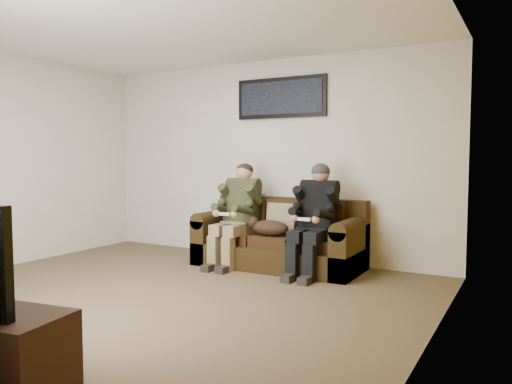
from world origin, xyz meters
The scene contains 12 objects.
floor centered at (0.00, 0.00, 0.00)m, with size 5.00×5.00×0.00m, color brown.
ceiling centered at (0.00, 0.00, 2.60)m, with size 5.00×5.00×0.00m, color silver.
wall_back centered at (0.00, 2.25, 1.30)m, with size 5.00×5.00×0.00m, color beige.
wall_right centered at (2.50, 0.00, 1.30)m, with size 4.50×4.50×0.00m, color beige.
accent_wall_right centered at (2.49, 0.00, 1.30)m, with size 4.50×4.50×0.00m, color #AD7D11.
sofa centered at (0.44, 1.82, 0.31)m, with size 2.01×0.87×0.82m.
throw_pillow centered at (0.44, 1.86, 0.58)m, with size 0.38×0.11×0.37m, color #807254.
throw_blanket centered at (-0.17, 2.07, 0.82)m, with size 0.41×0.20×0.07m, color gray.
person_left centered at (-0.08, 1.65, 0.70)m, with size 0.51×0.87×1.26m.
person_right centered at (0.95, 1.65, 0.70)m, with size 0.51×0.86×1.27m.
cat centered at (0.39, 1.60, 0.50)m, with size 0.66×0.26×0.24m.
framed_poster centered at (0.24, 2.22, 2.10)m, with size 1.25×0.05×0.52m.
Camera 1 is at (3.13, -3.61, 1.34)m, focal length 35.00 mm.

